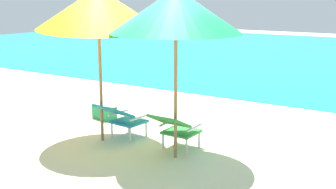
% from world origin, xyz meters
% --- Properties ---
extents(ground_plane, '(40.00, 40.00, 0.00)m').
position_xyz_m(ground_plane, '(0.00, 4.00, 0.00)').
color(ground_plane, beige).
extents(ocean_band, '(40.00, 18.00, 0.01)m').
position_xyz_m(ocean_band, '(0.00, 12.48, 0.00)').
color(ocean_band, teal).
rests_on(ocean_band, ground_plane).
extents(lounge_chair_left, '(0.62, 0.92, 0.68)m').
position_xyz_m(lounge_chair_left, '(-0.55, -0.32, 0.40)').
color(lounge_chair_left, teal).
rests_on(lounge_chair_left, ground_plane).
extents(lounge_chair_right, '(0.55, 0.87, 0.68)m').
position_xyz_m(lounge_chair_right, '(0.55, -0.33, 0.40)').
color(lounge_chair_right, '#338E3D').
rests_on(lounge_chair_right, ground_plane).
extents(beach_umbrella_left, '(2.90, 2.91, 2.65)m').
position_xyz_m(beach_umbrella_left, '(-0.80, -0.56, 2.25)').
color(beach_umbrella_left, olive).
rests_on(beach_umbrella_left, ground_plane).
extents(beach_umbrella_right, '(2.67, 2.67, 2.56)m').
position_xyz_m(beach_umbrella_right, '(0.70, -0.58, 2.24)').
color(beach_umbrella_right, olive).
rests_on(beach_umbrella_right, ground_plane).
extents(cooler_box, '(0.52, 0.41, 0.32)m').
position_xyz_m(cooler_box, '(-1.67, 0.52, 0.16)').
color(cooler_box, '#1E844C').
rests_on(cooler_box, ground_plane).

